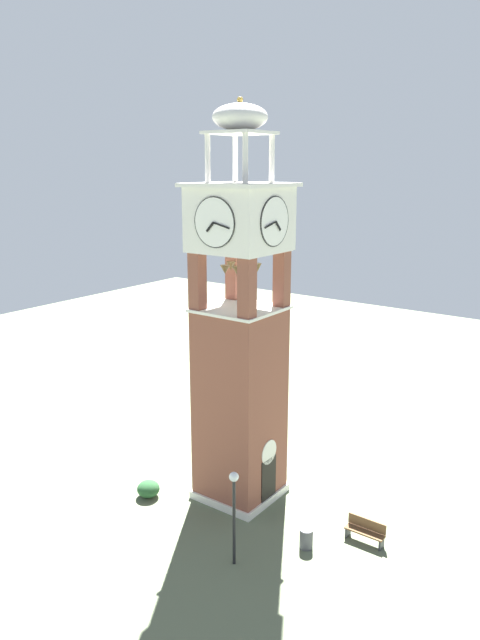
% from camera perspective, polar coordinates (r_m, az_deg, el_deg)
% --- Properties ---
extents(ground, '(80.00, 80.00, 0.00)m').
position_cam_1_polar(ground, '(28.68, -0.00, -16.14)').
color(ground, '#5B664C').
extents(clock_tower, '(3.68, 3.68, 17.18)m').
position_cam_1_polar(clock_tower, '(25.84, 0.00, -2.59)').
color(clock_tower, brown).
rests_on(clock_tower, ground).
extents(park_bench, '(0.45, 1.60, 0.95)m').
position_cam_1_polar(park_bench, '(25.85, 11.79, -18.95)').
color(park_bench, brown).
rests_on(park_bench, ground).
extents(lamp_post, '(0.36, 0.36, 3.79)m').
position_cam_1_polar(lamp_post, '(23.05, -0.57, -16.75)').
color(lamp_post, black).
rests_on(lamp_post, ground).
extents(trash_bin, '(0.52, 0.52, 0.80)m').
position_cam_1_polar(trash_bin, '(25.22, 6.29, -19.87)').
color(trash_bin, '#4C4C51').
rests_on(trash_bin, ground).
extents(shrub_near_entry, '(1.02, 1.02, 0.74)m').
position_cam_1_polar(shrub_near_entry, '(28.63, -8.67, -15.52)').
color(shrub_near_entry, '#234C28').
rests_on(shrub_near_entry, ground).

